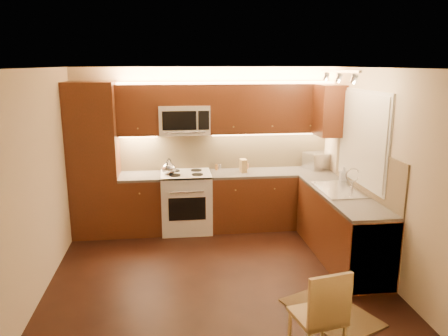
{
  "coord_description": "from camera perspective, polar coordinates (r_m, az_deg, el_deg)",
  "views": [
    {
      "loc": [
        -0.52,
        -4.85,
        2.54
      ],
      "look_at": [
        0.15,
        0.55,
        1.25
      ],
      "focal_mm": 35.16,
      "sensor_mm": 36.0,
      "label": 1
    }
  ],
  "objects": [
    {
      "name": "floor",
      "position": [
        5.5,
        -0.87,
        -14.18
      ],
      "size": [
        4.0,
        4.0,
        0.01
      ],
      "primitive_type": "cube",
      "color": "black",
      "rests_on": "ground"
    },
    {
      "name": "ceiling",
      "position": [
        4.87,
        -0.97,
        12.87
      ],
      "size": [
        4.0,
        4.0,
        0.01
      ],
      "primitive_type": "cube",
      "color": "beige",
      "rests_on": "ground"
    },
    {
      "name": "wall_back",
      "position": [
        6.99,
        -2.7,
        2.7
      ],
      "size": [
        4.0,
        0.01,
        2.5
      ],
      "primitive_type": "cube",
      "color": "beige",
      "rests_on": "ground"
    },
    {
      "name": "wall_front",
      "position": [
        3.17,
        3.08,
        -10.74
      ],
      "size": [
        4.0,
        0.01,
        2.5
      ],
      "primitive_type": "cube",
      "color": "beige",
      "rests_on": "ground"
    },
    {
      "name": "wall_left",
      "position": [
        5.23,
        -23.28,
        -2.06
      ],
      "size": [
        0.01,
        4.0,
        2.5
      ],
      "primitive_type": "cube",
      "color": "beige",
      "rests_on": "ground"
    },
    {
      "name": "wall_right",
      "position": [
        5.61,
        19.82,
        -0.75
      ],
      "size": [
        0.01,
        4.0,
        2.5
      ],
      "primitive_type": "cube",
      "color": "beige",
      "rests_on": "ground"
    },
    {
      "name": "pantry",
      "position": [
        6.79,
        -16.51,
        0.97
      ],
      "size": [
        0.7,
        0.6,
        2.3
      ],
      "primitive_type": "cube",
      "color": "#40240D",
      "rests_on": "floor"
    },
    {
      "name": "base_cab_back_left",
      "position": [
        6.89,
        -10.68,
        -4.71
      ],
      "size": [
        0.62,
        0.6,
        0.86
      ],
      "primitive_type": "cube",
      "color": "#40240D",
      "rests_on": "floor"
    },
    {
      "name": "counter_back_left",
      "position": [
        6.77,
        -10.85,
        -1.09
      ],
      "size": [
        0.62,
        0.6,
        0.04
      ],
      "primitive_type": "cube",
      "color": "#353330",
      "rests_on": "base_cab_back_left"
    },
    {
      "name": "base_cab_back_right",
      "position": [
        7.05,
        6.04,
        -4.13
      ],
      "size": [
        1.92,
        0.6,
        0.86
      ],
      "primitive_type": "cube",
      "color": "#40240D",
      "rests_on": "floor"
    },
    {
      "name": "counter_back_right",
      "position": [
        6.93,
        6.13,
        -0.58
      ],
      "size": [
        1.92,
        0.6,
        0.04
      ],
      "primitive_type": "cube",
      "color": "#353330",
      "rests_on": "base_cab_back_right"
    },
    {
      "name": "base_cab_right",
      "position": [
        6.08,
        14.97,
        -7.45
      ],
      "size": [
        0.6,
        2.0,
        0.86
      ],
      "primitive_type": "cube",
      "color": "#40240D",
      "rests_on": "floor"
    },
    {
      "name": "counter_right",
      "position": [
        5.94,
        15.23,
        -3.38
      ],
      "size": [
        0.6,
        2.0,
        0.04
      ],
      "primitive_type": "cube",
      "color": "#353330",
      "rests_on": "base_cab_right"
    },
    {
      "name": "dishwasher",
      "position": [
        5.48,
        17.71,
        -9.96
      ],
      "size": [
        0.58,
        0.6,
        0.84
      ],
      "primitive_type": "cube",
      "color": "silver",
      "rests_on": "floor"
    },
    {
      "name": "backsplash_back",
      "position": [
        7.02,
        0.16,
        2.35
      ],
      "size": [
        3.3,
        0.02,
        0.6
      ],
      "primitive_type": "cube",
      "color": "tan",
      "rests_on": "wall_back"
    },
    {
      "name": "backsplash_right",
      "position": [
        5.97,
        18.0,
        -0.29
      ],
      "size": [
        0.02,
        2.0,
        0.6
      ],
      "primitive_type": "cube",
      "color": "tan",
      "rests_on": "wall_right"
    },
    {
      "name": "upper_cab_back_left",
      "position": [
        6.72,
        -11.15,
        7.42
      ],
      "size": [
        0.62,
        0.35,
        0.75
      ],
      "primitive_type": "cube",
      "color": "#40240D",
      "rests_on": "wall_back"
    },
    {
      "name": "upper_cab_back_right",
      "position": [
        6.88,
        6.1,
        7.74
      ],
      "size": [
        1.92,
        0.35,
        0.75
      ],
      "primitive_type": "cube",
      "color": "#40240D",
      "rests_on": "wall_back"
    },
    {
      "name": "upper_cab_bridge",
      "position": [
        6.69,
        -5.26,
        9.48
      ],
      "size": [
        0.76,
        0.35,
        0.31
      ],
      "primitive_type": "cube",
      "color": "#40240D",
      "rests_on": "wall_back"
    },
    {
      "name": "upper_cab_right_corner",
      "position": [
        6.71,
        13.54,
        7.29
      ],
      "size": [
        0.35,
        0.5,
        0.75
      ],
      "primitive_type": "cube",
      "color": "#40240D",
      "rests_on": "wall_right"
    },
    {
      "name": "stove",
      "position": [
        6.85,
        -4.92,
        -4.38
      ],
      "size": [
        0.76,
        0.65,
        0.92
      ],
      "primitive_type": null,
      "color": "silver",
      "rests_on": "floor"
    },
    {
      "name": "microwave",
      "position": [
        6.71,
        -5.18,
        6.28
      ],
      "size": [
        0.76,
        0.38,
        0.44
      ],
      "primitive_type": null,
      "color": "silver",
      "rests_on": "wall_back"
    },
    {
      "name": "window_frame",
      "position": [
        6.02,
        17.63,
        3.74
      ],
      "size": [
        0.03,
        1.44,
        1.24
      ],
      "primitive_type": "cube",
      "color": "silver",
      "rests_on": "wall_right"
    },
    {
      "name": "window_blinds",
      "position": [
        6.02,
        17.46,
        3.74
      ],
      "size": [
        0.02,
        1.36,
        1.16
      ],
      "primitive_type": "cube",
      "color": "silver",
      "rests_on": "wall_right"
    },
    {
      "name": "sink",
      "position": [
        6.04,
        14.76,
        -2.12
      ],
      "size": [
        0.52,
        0.86,
        0.15
      ],
      "primitive_type": null,
      "color": "silver",
      "rests_on": "counter_right"
    },
    {
      "name": "faucet",
      "position": [
        6.09,
        16.37,
        -1.36
      ],
      "size": [
        0.2,
        0.04,
        0.3
      ],
      "primitive_type": null,
      "color": "silver",
      "rests_on": "counter_right"
    },
    {
      "name": "track_light_bar",
      "position": [
        5.64,
        14.79,
        12.1
      ],
      "size": [
        0.04,
        1.2,
        0.03
      ],
      "primitive_type": "cube",
      "color": "silver",
      "rests_on": "ceiling"
    },
    {
      "name": "kettle",
      "position": [
        6.62,
        -7.2,
        0.19
      ],
      "size": [
        0.28,
        0.28,
        0.25
      ],
      "primitive_type": null,
      "rotation": [
        0.0,
        0.0,
        -0.41
      ],
      "color": "silver",
      "rests_on": "stove"
    },
    {
      "name": "toaster_oven",
      "position": [
        7.22,
        12.25,
        0.97
      ],
      "size": [
        0.51,
        0.44,
        0.26
      ],
      "primitive_type": "cube",
      "rotation": [
        0.0,
        0.0,
        0.31
      ],
      "color": "silver",
      "rests_on": "counter_back_right"
    },
    {
      "name": "knife_block",
      "position": [
        6.82,
        2.53,
        0.31
      ],
      "size": [
        0.11,
        0.16,
        0.2
      ],
      "primitive_type": "cube",
      "rotation": [
        0.0,
        0.0,
        0.1
      ],
      "color": "tan",
      "rests_on": "counter_back_right"
    },
    {
      "name": "spice_jar_a",
      "position": [
        7.02,
        -0.53,
        0.2
      ],
      "size": [
        0.04,
        0.04,
        0.09
      ],
      "primitive_type": "cylinder",
      "rotation": [
        0.0,
        0.0,
        0.01
      ],
      "color": "silver",
      "rests_on": "counter_back_right"
    },
    {
      "name": "spice_jar_b",
      "position": [
        6.95,
        -0.98,
        0.11
      ],
      "size": [
        0.04,
        0.04,
        0.09
      ],
      "primitive_type": "cylinder",
      "rotation": [
        0.0,
        0.0,
        0.05
      ],
      "color": "olive",
      "rests_on": "counter_back_right"
    },
    {
      "name": "spice_jar_c",
      "position": [
        7.01,
        -0.62,
        0.21
      ],
      "size": [
        0.06,
        0.06,
        0.09
      ],
      "primitive_type": "cylinder",
      "rotation": [
        0.0,
        0.0,
        0.25
      ],
      "color": "silver",
      "rests_on": "counter_back_right"
    },
    {
      "name": "spice_jar_d",
      "position": [
        7.05,
        3.03,
        0.25
      ],
      "size": [
        0.05,
        0.05,
        0.09
      ],
      "primitive_type": "cylinder",
      "rotation": [
        0.0,
        0.0,
        0.03
      ],
      "color": "#AA6533",
      "rests_on": "counter_back_right"
    },
    {
      "name": "soap_bottle",
      "position": [
        6.53,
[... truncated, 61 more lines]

